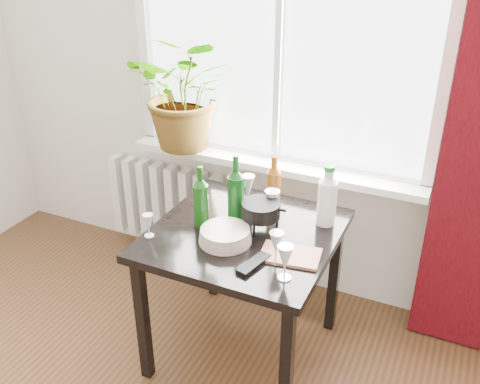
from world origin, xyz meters
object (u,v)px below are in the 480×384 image
at_px(fondue_pot, 261,216).
at_px(cutting_board, 290,255).
at_px(wine_bottle_left, 201,196).
at_px(radiator, 166,204).
at_px(tv_remote, 254,264).
at_px(wineglass_back_center, 272,206).
at_px(bottle_amber, 274,182).
at_px(wineglass_front_left, 148,225).
at_px(wine_bottle_right, 236,188).
at_px(potted_plant, 187,92).
at_px(plate_stack, 225,236).
at_px(cleaning_bottle, 327,195).
at_px(wineglass_front_right, 276,247).
at_px(wineglass_back_left, 248,190).
at_px(wineglass_far_right, 285,262).
at_px(table, 244,247).

distance_m(fondue_pot, cutting_board, 0.27).
bearing_deg(fondue_pot, wine_bottle_left, -142.07).
distance_m(radiator, tv_remote, 1.38).
bearing_deg(cutting_board, wineglass_back_center, 127.09).
height_order(fondue_pot, tv_remote, fondue_pot).
height_order(bottle_amber, wineglass_front_left, bottle_amber).
relative_size(radiator, wine_bottle_right, 2.32).
distance_m(potted_plant, wineglass_front_left, 0.92).
bearing_deg(wineglass_front_left, plate_stack, 17.38).
bearing_deg(cleaning_bottle, cutting_board, -99.34).
relative_size(wine_bottle_right, cleaning_bottle, 1.10).
bearing_deg(plate_stack, tv_remote, -31.43).
bearing_deg(wine_bottle_left, wine_bottle_right, 42.70).
bearing_deg(radiator, wineglass_front_right, -36.67).
xyz_separation_m(wineglass_back_left, plate_stack, (0.05, -0.38, -0.05)).
xyz_separation_m(potted_plant, wineglass_front_left, (0.24, -0.81, -0.38)).
bearing_deg(wineglass_far_right, cutting_board, 101.32).
distance_m(wineglass_front_left, tv_remote, 0.54).
xyz_separation_m(potted_plant, wineglass_back_center, (0.71, -0.44, -0.35)).
height_order(wine_bottle_left, cleaning_bottle, same).
bearing_deg(wine_bottle_left, fondue_pot, 16.84).
distance_m(cleaning_bottle, tv_remote, 0.52).
distance_m(cleaning_bottle, plate_stack, 0.52).
bearing_deg(plate_stack, potted_plant, 129.86).
distance_m(bottle_amber, wineglass_front_left, 0.66).
xyz_separation_m(wine_bottle_right, cutting_board, (0.35, -0.19, -0.17)).
bearing_deg(table, wineglass_front_right, -37.15).
height_order(table, plate_stack, plate_stack).
relative_size(table, cutting_board, 3.29).
height_order(wineglass_front_right, tv_remote, wineglass_front_right).
bearing_deg(wineglass_back_left, fondue_pot, -52.85).
bearing_deg(potted_plant, wineglass_front_right, -41.38).
bearing_deg(plate_stack, wineglass_front_right, -10.90).
relative_size(cleaning_bottle, wineglass_far_right, 1.95).
bearing_deg(wineglass_far_right, wineglass_back_left, 127.13).
height_order(cleaning_bottle, tv_remote, cleaning_bottle).
bearing_deg(wine_bottle_right, fondue_pot, -13.44).
bearing_deg(tv_remote, cleaning_bottle, 83.47).
bearing_deg(bottle_amber, cleaning_bottle, -7.73).
xyz_separation_m(wine_bottle_left, bottle_amber, (0.25, 0.30, -0.01)).
xyz_separation_m(wineglass_front_left, cutting_board, (0.65, 0.12, -0.05)).
bearing_deg(cutting_board, bottle_amber, 121.61).
xyz_separation_m(wineglass_front_left, plate_stack, (0.34, 0.11, -0.03)).
xyz_separation_m(wine_bottle_right, cleaning_bottle, (0.41, 0.15, -0.02)).
xyz_separation_m(radiator, wineglass_front_right, (1.08, -0.80, 0.43)).
relative_size(wineglass_front_right, wineglass_front_left, 1.27).
xyz_separation_m(bottle_amber, wineglass_back_center, (0.04, -0.13, -0.06)).
bearing_deg(wineglass_back_center, wine_bottle_right, -161.28).
height_order(wineglass_front_left, tv_remote, wineglass_front_left).
bearing_deg(cleaning_bottle, wineglass_far_right, -92.72).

